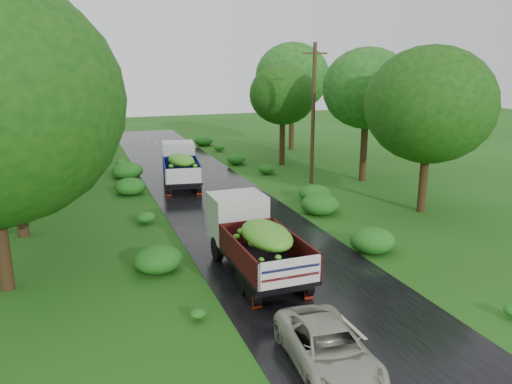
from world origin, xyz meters
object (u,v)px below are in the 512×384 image
utility_pole (313,113)px  car (328,348)px  truck_far (180,163)px  truck_near (253,236)px

utility_pole → car: bearing=-105.6°
truck_far → truck_near: bearing=-83.0°
truck_far → car: bearing=-83.5°
car → truck_far: bearing=93.9°
truck_far → utility_pole: bearing=-7.9°
truck_near → utility_pole: bearing=54.6°
truck_far → car: size_ratio=1.52×
truck_near → car: size_ratio=1.50×
truck_far → utility_pole: (8.02, -2.27, 3.08)m
car → utility_pole: (8.53, 18.19, 3.90)m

